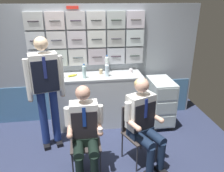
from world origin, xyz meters
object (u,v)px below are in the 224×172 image
Objects in this scene: coffee_cup_white at (131,70)px; crew_member_left at (85,129)px; service_trolley at (160,101)px; snack_banana at (72,75)px; crew_member_right at (144,120)px; sparkling_bottle_green at (107,70)px; folding_chair_left at (85,134)px; folding_chair_right at (136,127)px; crew_member_standing at (46,84)px.

crew_member_left is at bearing -123.26° from coffee_cup_white.
snack_banana is at bearing 174.38° from service_trolley.
service_trolley is 5.04× the size of snack_banana.
coffee_cup_white is (0.09, 1.26, 0.29)m from crew_member_right.
crew_member_right is 1.30m from coffee_cup_white.
service_trolley is 0.78m from coffee_cup_white.
crew_member_right is at bearing -94.21° from coffee_cup_white.
sparkling_bottle_green is at bearing -6.01° from snack_banana.
service_trolley is 13.57× the size of coffee_cup_white.
sparkling_bottle_green is 3.73× the size of coffee_cup_white.
folding_chair_left is 0.65× the size of crew_member_right.
crew_member_left is 0.79m from folding_chair_right.
folding_chair_right is 0.48× the size of crew_member_standing.
crew_member_left is at bearing -89.36° from folding_chair_left.
crew_member_left is 1.31m from snack_banana.
crew_member_standing is at bearing 133.71° from folding_chair_left.
service_trolley is at bearing -5.38° from sparkling_bottle_green.
crew_member_left is at bearing -173.22° from crew_member_right.
folding_chair_left is at bearing -81.53° from snack_banana.
folding_chair_left is 1.21m from snack_banana.
service_trolley is 0.49× the size of crew_member_standing.
coffee_cup_white is at bearing 5.00° from snack_banana.
folding_chair_left is at bearing 175.31° from crew_member_right.
crew_member_standing reaches higher than service_trolley.
crew_member_standing is 27.43× the size of coffee_cup_white.
crew_member_left is 1.66m from coffee_cup_white.
coffee_cup_white is (1.43, 0.64, -0.06)m from crew_member_standing.
crew_member_right is (0.80, -0.07, 0.19)m from folding_chair_left.
folding_chair_right is at bearing -97.90° from coffee_cup_white.
snack_banana is (0.37, 0.55, -0.07)m from crew_member_standing.
crew_member_right is (0.06, -0.15, 0.19)m from folding_chair_right.
coffee_cup_white is at bearing 154.35° from service_trolley.
snack_banana is at bearing 55.93° from crew_member_standing.
crew_member_left is 19.57× the size of coffee_cup_white.
crew_member_right is at bearing -71.81° from sparkling_bottle_green.
crew_member_standing reaches higher than sparkling_bottle_green.
service_trolley is 1.81m from crew_member_left.
crew_member_right is 5.38× the size of sparkling_bottle_green.
folding_chair_left is at bearing -173.86° from folding_chair_right.
folding_chair_right is 13.08× the size of coffee_cup_white.
folding_chair_right is at bearing -20.66° from crew_member_standing.
service_trolley is 1.21m from crew_member_right.
crew_member_left is at bearing -53.30° from crew_member_standing.
crew_member_standing is at bearing -124.07° from snack_banana.
crew_member_right reaches higher than coffee_cup_white.
service_trolley is at bearing -5.62° from snack_banana.
coffee_cup_white reaches higher than service_trolley.
folding_chair_left is at bearing -126.69° from coffee_cup_white.
folding_chair_right is 1.16m from sparkling_bottle_green.
folding_chair_right is at bearing 6.14° from folding_chair_left.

